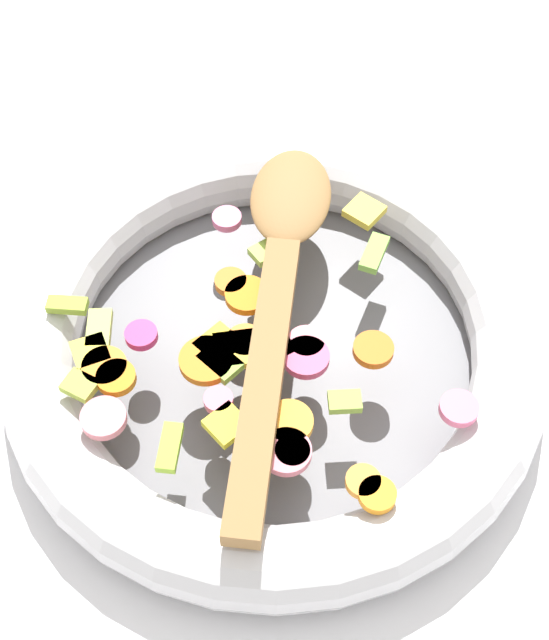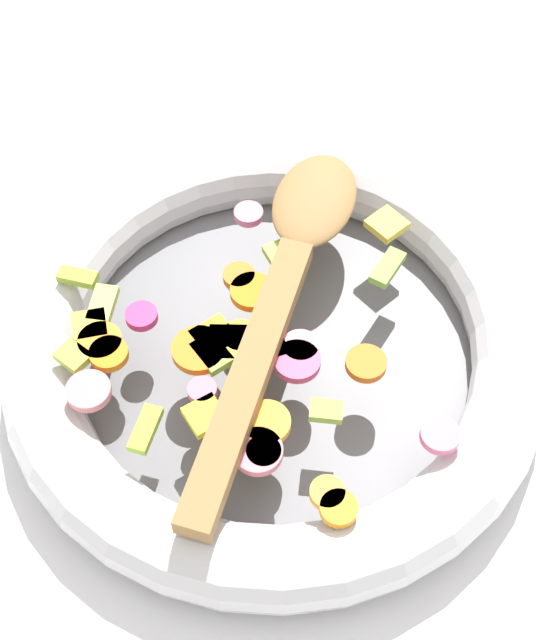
{
  "view_description": "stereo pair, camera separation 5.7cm",
  "coord_description": "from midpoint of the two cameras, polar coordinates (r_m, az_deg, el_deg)",
  "views": [
    {
      "loc": [
        0.23,
        -0.24,
        0.52
      ],
      "look_at": [
        0.0,
        0.0,
        0.05
      ],
      "focal_mm": 50.0,
      "sensor_mm": 36.0,
      "label": 1
    },
    {
      "loc": [
        0.27,
        -0.19,
        0.52
      ],
      "look_at": [
        0.0,
        0.0,
        0.05
      ],
      "focal_mm": 50.0,
      "sensor_mm": 36.0,
      "label": 2
    }
  ],
  "objects": [
    {
      "name": "chopped_vegetables",
      "position": [
        0.55,
        -5.08,
        -2.83
      ],
      "size": [
        0.26,
        0.26,
        0.01
      ],
      "color": "orange",
      "rests_on": "skillet"
    },
    {
      "name": "skillet",
      "position": [
        0.6,
        -2.75,
        -1.74
      ],
      "size": [
        0.36,
        0.36,
        0.05
      ],
      "color": "slate",
      "rests_on": "ground_plane"
    },
    {
      "name": "ground_plane",
      "position": [
        0.62,
        -2.67,
        -2.87
      ],
      "size": [
        4.0,
        4.0,
        0.0
      ],
      "primitive_type": "plane",
      "color": "silver"
    },
    {
      "name": "wooden_spoon",
      "position": [
        0.58,
        -2.53,
        2.63
      ],
      "size": [
        0.21,
        0.26,
        0.01
      ],
      "color": "olive",
      "rests_on": "chopped_vegetables"
    }
  ]
}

